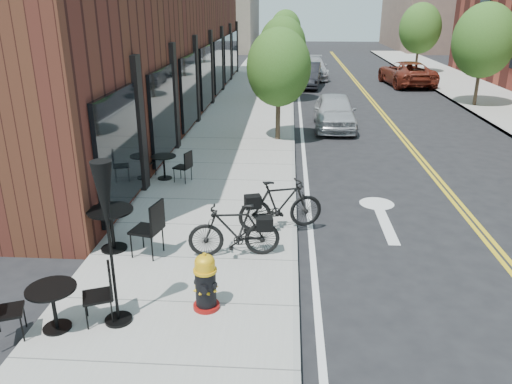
{
  "coord_description": "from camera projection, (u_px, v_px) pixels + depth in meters",
  "views": [
    {
      "loc": [
        -0.25,
        -8.33,
        4.64
      ],
      "look_at": [
        -0.87,
        1.27,
        1.0
      ],
      "focal_mm": 35.0,
      "sensor_mm": 36.0,
      "label": 1
    }
  ],
  "objects": [
    {
      "name": "ground",
      "position": [
        298.0,
        266.0,
        9.4
      ],
      "size": [
        120.0,
        120.0,
        0.0
      ],
      "primitive_type": "plane",
      "color": "black",
      "rests_on": "ground"
    },
    {
      "name": "sidewalk_near",
      "position": [
        241.0,
        133.0,
        18.83
      ],
      "size": [
        4.0,
        70.0,
        0.12
      ],
      "primitive_type": "cube",
      "color": "#9E9B93",
      "rests_on": "ground"
    },
    {
      "name": "building_near",
      "position": [
        146.0,
        32.0,
        21.62
      ],
      "size": [
        5.0,
        28.0,
        7.0
      ],
      "primitive_type": "cube",
      "color": "#491E17",
      "rests_on": "ground"
    },
    {
      "name": "bg_building_left",
      "position": [
        218.0,
        0.0,
        52.91
      ],
      "size": [
        8.0,
        14.0,
        10.0
      ],
      "primitive_type": "cube",
      "color": "#726656",
      "rests_on": "ground"
    },
    {
      "name": "tree_near_a",
      "position": [
        279.0,
        68.0,
        16.91
      ],
      "size": [
        2.2,
        2.2,
        3.81
      ],
      "color": "#382B1E",
      "rests_on": "sidewalk_near"
    },
    {
      "name": "tree_near_b",
      "position": [
        282.0,
        46.0,
        24.34
      ],
      "size": [
        2.3,
        2.3,
        3.98
      ],
      "color": "#382B1E",
      "rests_on": "sidewalk_near"
    },
    {
      "name": "tree_near_c",
      "position": [
        284.0,
        39.0,
        31.87
      ],
      "size": [
        2.1,
        2.1,
        3.67
      ],
      "color": "#382B1E",
      "rests_on": "sidewalk_near"
    },
    {
      "name": "tree_near_d",
      "position": [
        286.0,
        29.0,
        39.24
      ],
      "size": [
        2.4,
        2.4,
        4.11
      ],
      "color": "#382B1E",
      "rests_on": "sidewalk_near"
    },
    {
      "name": "tree_far_b",
      "position": [
        484.0,
        41.0,
        22.73
      ],
      "size": [
        2.8,
        2.8,
        4.62
      ],
      "color": "#382B1E",
      "rests_on": "sidewalk_far"
    },
    {
      "name": "tree_far_c",
      "position": [
        420.0,
        28.0,
        33.93
      ],
      "size": [
        2.8,
        2.8,
        4.62
      ],
      "color": "#382B1E",
      "rests_on": "sidewalk_far"
    },
    {
      "name": "fire_hydrant",
      "position": [
        206.0,
        282.0,
        7.76
      ],
      "size": [
        0.54,
        0.54,
        0.97
      ],
      "rotation": [
        0.0,
        0.0,
        -0.37
      ],
      "color": "maroon",
      "rests_on": "sidewalk_near"
    },
    {
      "name": "bicycle_left",
      "position": [
        234.0,
        231.0,
        9.37
      ],
      "size": [
        1.79,
        0.71,
        1.04
      ],
      "primitive_type": "imported",
      "rotation": [
        0.0,
        0.0,
        -1.44
      ],
      "color": "black",
      "rests_on": "sidewalk_near"
    },
    {
      "name": "bicycle_right",
      "position": [
        281.0,
        205.0,
        10.5
      ],
      "size": [
        1.9,
        1.05,
        1.1
      ],
      "primitive_type": "imported",
      "rotation": [
        0.0,
        0.0,
        1.88
      ],
      "color": "black",
      "rests_on": "sidewalk_near"
    },
    {
      "name": "bistro_set_a",
      "position": [
        112.0,
        223.0,
        9.61
      ],
      "size": [
        2.08,
        1.05,
        1.09
      ],
      "rotation": [
        0.0,
        0.0,
        -0.23
      ],
      "color": "black",
      "rests_on": "sidewalk_near"
    },
    {
      "name": "bistro_set_b",
      "position": [
        53.0,
        302.0,
        7.25
      ],
      "size": [
        1.69,
        1.03,
        0.9
      ],
      "rotation": [
        0.0,
        0.0,
        0.39
      ],
      "color": "black",
      "rests_on": "sidewalk_near"
    },
    {
      "name": "bistro_set_c",
      "position": [
        164.0,
        164.0,
        13.6
      ],
      "size": [
        1.61,
        0.89,
        0.85
      ],
      "rotation": [
        0.0,
        0.0,
        -0.33
      ],
      "color": "black",
      "rests_on": "sidewalk_near"
    },
    {
      "name": "patio_umbrella",
      "position": [
        106.0,
        210.0,
        6.94
      ],
      "size": [
        0.41,
        0.41,
        2.54
      ],
      "color": "black",
      "rests_on": "sidewalk_near"
    },
    {
      "name": "parked_car_a",
      "position": [
        335.0,
        111.0,
        19.59
      ],
      "size": [
        1.65,
        3.95,
        1.34
      ],
      "primitive_type": "imported",
      "rotation": [
        0.0,
        0.0,
        -0.02
      ],
      "color": "#A6A9AE",
      "rests_on": "ground"
    },
    {
      "name": "parked_car_b",
      "position": [
        307.0,
        75.0,
        29.34
      ],
      "size": [
        1.9,
        4.4,
        1.41
      ],
      "primitive_type": "imported",
      "rotation": [
        0.0,
        0.0,
        -0.1
      ],
      "color": "black",
      "rests_on": "ground"
    },
    {
      "name": "parked_car_c",
      "position": [
        312.0,
        68.0,
        32.74
      ],
      "size": [
        2.03,
        4.74,
        1.36
      ],
      "primitive_type": "imported",
      "rotation": [
        0.0,
        0.0,
        0.03
      ],
      "color": "#A1A1A5",
      "rests_on": "ground"
    },
    {
      "name": "parked_car_far",
      "position": [
        406.0,
        73.0,
        29.94
      ],
      "size": [
        2.89,
        5.38,
        1.44
      ],
      "primitive_type": "imported",
      "rotation": [
        0.0,
        0.0,
        3.24
      ],
      "color": "maroon",
      "rests_on": "ground"
    }
  ]
}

